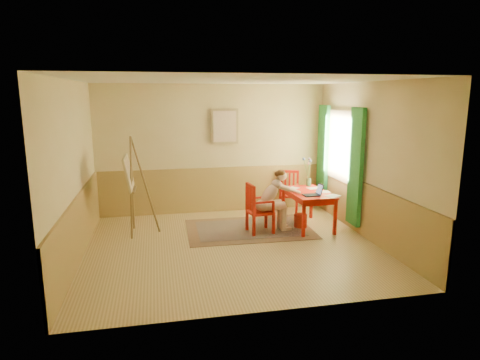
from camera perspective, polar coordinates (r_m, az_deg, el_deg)
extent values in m
cube|color=tan|center=(7.27, -1.07, -9.16)|extent=(5.00, 4.50, 0.02)
cube|color=white|center=(6.80, -1.16, 13.65)|extent=(5.00, 4.50, 0.02)
cube|color=#D3BF81|center=(9.10, -3.72, 4.23)|extent=(5.00, 0.02, 2.80)
cube|color=#D3BF81|center=(4.74, 3.88, -2.72)|extent=(5.00, 0.02, 2.80)
cube|color=#D3BF81|center=(6.90, -22.07, 1.01)|extent=(0.02, 4.50, 2.80)
cube|color=#D3BF81|center=(7.75, 17.47, 2.41)|extent=(0.02, 4.50, 2.80)
cube|color=#AE8E4C|center=(9.23, -3.62, -1.34)|extent=(5.00, 0.04, 1.00)
cube|color=#AE8E4C|center=(7.11, -21.28, -6.13)|extent=(0.04, 4.50, 1.00)
cube|color=#AE8E4C|center=(7.92, 16.89, -4.03)|extent=(0.04, 4.50, 1.00)
cube|color=white|center=(8.68, 13.80, 4.55)|extent=(0.02, 1.00, 1.30)
cube|color=tan|center=(8.67, 13.68, 4.55)|extent=(0.03, 1.12, 1.42)
cube|color=green|center=(8.00, 15.62, 1.70)|extent=(0.08, 0.45, 2.20)
cube|color=green|center=(9.39, 11.31, 3.34)|extent=(0.08, 0.45, 2.20)
cube|color=tan|center=(9.04, -2.13, 7.38)|extent=(0.60, 0.04, 0.76)
cube|color=beige|center=(9.01, -2.11, 7.37)|extent=(0.50, 0.02, 0.66)
cube|color=#8C7251|center=(8.13, 1.26, -6.75)|extent=(2.44, 1.65, 0.01)
cube|color=black|center=(8.13, 1.26, -6.69)|extent=(2.03, 1.25, 0.01)
cube|color=red|center=(8.19, 9.38, -1.72)|extent=(0.76, 1.23, 0.04)
cube|color=red|center=(8.20, 9.36, -2.20)|extent=(0.66, 1.12, 0.10)
cube|color=red|center=(7.67, 8.74, -5.40)|extent=(0.06, 0.06, 0.68)
cube|color=red|center=(7.93, 12.94, -5.01)|extent=(0.06, 0.06, 0.68)
cube|color=red|center=(8.66, 5.97, -3.34)|extent=(0.06, 0.06, 0.68)
cube|color=red|center=(8.89, 9.77, -3.07)|extent=(0.06, 0.06, 0.68)
cube|color=red|center=(7.83, 2.79, -4.41)|extent=(0.49, 0.47, 0.04)
cube|color=red|center=(7.66, 1.92, -6.45)|extent=(0.05, 0.05, 0.39)
cube|color=red|center=(7.80, 4.63, -6.15)|extent=(0.05, 0.05, 0.39)
cube|color=red|center=(7.99, 0.97, -5.67)|extent=(0.05, 0.05, 0.39)
cube|color=red|center=(8.12, 3.58, -5.39)|extent=(0.05, 0.05, 0.39)
cube|color=red|center=(7.52, 1.94, -2.83)|extent=(0.05, 0.05, 0.53)
cube|color=red|center=(7.86, 0.98, -2.19)|extent=(0.05, 0.05, 0.53)
cube|color=red|center=(7.63, 1.46, -0.80)|extent=(0.10, 0.42, 0.06)
cube|color=red|center=(7.60, 1.70, -2.78)|extent=(0.03, 0.05, 0.43)
cube|color=red|center=(7.69, 1.45, -2.61)|extent=(0.03, 0.05, 0.43)
cube|color=red|center=(7.78, 1.21, -2.44)|extent=(0.03, 0.05, 0.43)
cube|color=red|center=(7.60, 3.33, -3.10)|extent=(0.39, 0.09, 0.03)
cube|color=red|center=(7.70, 4.61, -3.73)|extent=(0.04, 0.04, 0.21)
cube|color=red|center=(7.93, 2.31, -2.45)|extent=(0.39, 0.09, 0.03)
cube|color=red|center=(8.03, 3.55, -3.07)|extent=(0.04, 0.04, 0.21)
cube|color=red|center=(9.24, 6.72, -2.07)|extent=(0.53, 0.54, 0.04)
cube|color=red|center=(9.48, 5.67, -2.98)|extent=(0.06, 0.06, 0.37)
cube|color=red|center=(9.11, 5.50, -3.57)|extent=(0.06, 0.06, 0.37)
cube|color=red|center=(9.46, 7.84, -3.06)|extent=(0.06, 0.06, 0.37)
cube|color=red|center=(9.10, 7.76, -3.66)|extent=(0.06, 0.06, 0.37)
cube|color=red|center=(9.37, 5.73, -0.14)|extent=(0.06, 0.06, 0.51)
cube|color=red|center=(9.35, 7.92, -0.21)|extent=(0.06, 0.06, 0.51)
cube|color=red|center=(9.32, 6.86, 1.18)|extent=(0.39, 0.19, 0.06)
cube|color=red|center=(9.37, 6.26, -0.24)|extent=(0.05, 0.04, 0.41)
cube|color=red|center=(9.36, 6.82, -0.26)|extent=(0.05, 0.04, 0.41)
cube|color=red|center=(9.36, 7.38, -0.28)|extent=(0.05, 0.04, 0.41)
cube|color=red|center=(9.20, 5.64, -0.68)|extent=(0.17, 0.36, 0.03)
cube|color=red|center=(9.04, 5.55, -1.55)|extent=(0.05, 0.05, 0.20)
cube|color=red|center=(9.18, 7.87, -0.76)|extent=(0.17, 0.36, 0.03)
cube|color=red|center=(9.03, 7.82, -1.63)|extent=(0.05, 0.05, 0.20)
ellipsoid|color=beige|center=(7.82, 3.13, -3.52)|extent=(0.31, 0.37, 0.22)
cylinder|color=beige|center=(7.82, 4.72, -3.62)|extent=(0.43, 0.20, 0.15)
cylinder|color=beige|center=(7.97, 4.23, -3.32)|extent=(0.43, 0.20, 0.15)
cylinder|color=beige|center=(7.97, 6.01, -5.22)|extent=(0.12, 0.12, 0.48)
cylinder|color=beige|center=(8.11, 5.51, -4.89)|extent=(0.12, 0.12, 0.48)
cube|color=beige|center=(8.06, 6.36, -6.77)|extent=(0.21, 0.11, 0.07)
cube|color=beige|center=(8.21, 5.86, -6.42)|extent=(0.21, 0.11, 0.07)
ellipsoid|color=beige|center=(7.82, 4.11, -1.94)|extent=(0.49, 0.33, 0.50)
ellipsoid|color=beige|center=(7.83, 5.08, -0.58)|extent=(0.22, 0.31, 0.17)
sphere|color=beige|center=(7.84, 5.76, 0.58)|extent=(0.21, 0.21, 0.19)
ellipsoid|color=brown|center=(7.82, 5.64, 0.96)|extent=(0.20, 0.21, 0.14)
sphere|color=brown|center=(7.79, 5.14, 0.86)|extent=(0.11, 0.11, 0.10)
cylinder|color=beige|center=(7.75, 6.09, -1.10)|extent=(0.21, 0.09, 0.14)
cylinder|color=beige|center=(7.88, 7.43, -1.52)|extent=(0.29, 0.16, 0.16)
sphere|color=beige|center=(7.79, 6.72, -1.29)|extent=(0.09, 0.09, 0.08)
sphere|color=beige|center=(7.97, 8.12, -1.74)|extent=(0.08, 0.08, 0.07)
cylinder|color=beige|center=(8.00, 5.26, -0.69)|extent=(0.22, 0.13, 0.14)
cylinder|color=beige|center=(8.09, 6.68, -1.15)|extent=(0.28, 0.10, 0.16)
sphere|color=beige|center=(8.05, 5.81, -0.85)|extent=(0.09, 0.09, 0.08)
sphere|color=beige|center=(8.13, 7.54, -1.46)|extent=(0.08, 0.08, 0.07)
cube|color=#1E2338|center=(7.88, 9.76, -2.06)|extent=(0.31, 0.23, 0.02)
cube|color=#2D3342|center=(7.88, 9.76, -2.03)|extent=(0.27, 0.18, 0.00)
cube|color=#1E2338|center=(7.93, 10.94, -1.22)|extent=(0.08, 0.22, 0.20)
cube|color=#99BFF2|center=(7.92, 10.87, -1.25)|extent=(0.06, 0.18, 0.16)
cube|color=white|center=(7.92, 12.62, -2.14)|extent=(0.33, 0.30, 0.00)
cube|color=white|center=(8.49, 10.12, -1.11)|extent=(0.30, 0.23, 0.00)
cube|color=white|center=(8.41, 7.22, -1.14)|extent=(0.33, 0.32, 0.00)
cube|color=white|center=(8.20, 11.32, -1.61)|extent=(0.28, 0.20, 0.00)
cylinder|color=#3F724C|center=(8.68, 9.40, -0.29)|extent=(0.12, 0.12, 0.16)
cylinder|color=#3F7233|center=(8.66, 9.08, 1.48)|extent=(0.10, 0.11, 0.42)
sphere|color=#728CD8|center=(8.66, 8.75, 2.88)|extent=(0.08, 0.08, 0.06)
cylinder|color=#3F7233|center=(8.58, 9.49, 1.45)|extent=(0.04, 0.10, 0.44)
sphere|color=pink|center=(8.50, 9.57, 2.84)|extent=(0.05, 0.05, 0.04)
cylinder|color=#3F7233|center=(8.66, 9.43, 1.15)|extent=(0.02, 0.05, 0.32)
sphere|color=pink|center=(8.65, 9.44, 2.22)|extent=(0.06, 0.06, 0.05)
cylinder|color=#3F7233|center=(8.57, 9.53, 1.32)|extent=(0.04, 0.14, 0.41)
sphere|color=#728CD8|center=(8.47, 9.64, 2.59)|extent=(0.07, 0.07, 0.06)
cylinder|color=#3F7233|center=(8.69, 9.51, 1.31)|extent=(0.07, 0.11, 0.36)
sphere|color=pink|center=(8.71, 9.60, 2.53)|extent=(0.06, 0.06, 0.05)
cylinder|color=#3F7233|center=(8.66, 9.48, 1.31)|extent=(0.04, 0.06, 0.37)
sphere|color=pink|center=(8.66, 9.55, 2.53)|extent=(0.06, 0.06, 0.05)
cylinder|color=#3F7233|center=(8.69, 9.46, 1.49)|extent=(0.05, 0.12, 0.42)
sphere|color=#728CD8|center=(8.71, 9.50, 2.90)|extent=(0.06, 0.06, 0.05)
cylinder|color=#AC2311|center=(8.28, 8.32, -5.58)|extent=(0.29, 0.29, 0.27)
cylinder|color=brown|center=(7.78, -14.73, -1.01)|extent=(0.10, 0.34, 1.84)
cylinder|color=brown|center=(8.07, -14.59, -0.55)|extent=(0.08, 0.34, 1.84)
cylinder|color=brown|center=(7.91, -12.86, -0.71)|extent=(0.48, 0.05, 1.85)
cylinder|color=brown|center=(7.94, -14.81, -1.31)|extent=(0.04, 0.52, 0.03)
cube|color=brown|center=(7.93, -14.38, -1.29)|extent=(0.07, 0.56, 0.03)
cube|color=tan|center=(7.88, -15.10, 0.98)|extent=(0.16, 0.82, 0.61)
cube|color=beige|center=(7.87, -14.96, 0.98)|extent=(0.12, 0.74, 0.53)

